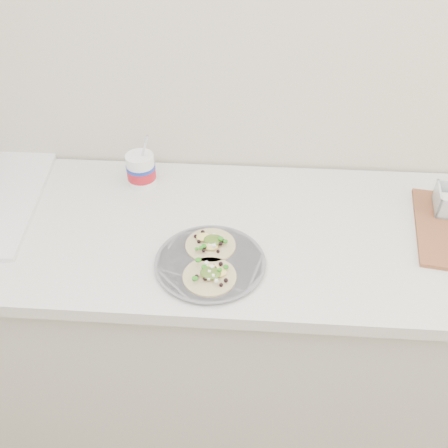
{
  "coord_description": "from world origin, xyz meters",
  "views": [
    {
      "loc": [
        0.19,
        0.32,
        1.84
      ],
      "look_at": [
        0.12,
        1.36,
        0.96
      ],
      "focal_mm": 40.0,
      "sensor_mm": 36.0,
      "label": 1
    }
  ],
  "objects": [
    {
      "name": "counter",
      "position": [
        0.0,
        1.43,
        0.45
      ],
      "size": [
        2.44,
        0.66,
        0.9
      ],
      "color": "beige",
      "rests_on": "ground"
    },
    {
      "name": "taco_plate",
      "position": [
        0.09,
        1.26,
        0.92
      ],
      "size": [
        0.29,
        0.29,
        0.04
      ],
      "rotation": [
        0.0,
        0.0,
        -0.2
      ],
      "color": "slate",
      "rests_on": "counter"
    },
    {
      "name": "tub",
      "position": [
        -0.15,
        1.61,
        0.97
      ],
      "size": [
        0.09,
        0.09,
        0.21
      ],
      "rotation": [
        0.0,
        0.0,
        0.36
      ],
      "color": "white",
      "rests_on": "counter"
    }
  ]
}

